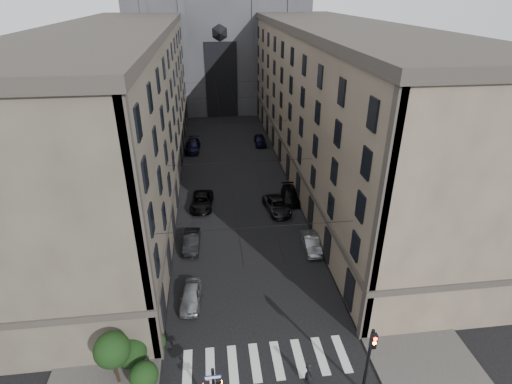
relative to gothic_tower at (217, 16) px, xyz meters
name	(u,v)px	position (x,y,z in m)	size (l,w,h in m)	color
sidewalk_left	(154,177)	(-10.50, -38.96, -17.72)	(7.00, 80.00, 0.15)	#383533
sidewalk_right	(308,170)	(10.50, -38.96, -17.72)	(7.00, 80.00, 0.15)	#383533
zebra_crossing	(266,361)	(0.00, -69.96, -17.79)	(11.00, 3.20, 0.01)	beige
building_left	(121,110)	(-13.44, -38.96, -8.45)	(13.60, 60.60, 18.85)	#454035
building_right	(335,103)	(13.44, -38.96, -8.45)	(13.60, 60.60, 18.85)	brown
gothic_tower	(217,16)	(0.00, 0.00, 0.00)	(35.00, 23.00, 58.00)	#2D2D33
traffic_light_right	(370,355)	(5.60, -73.04, -14.51)	(0.34, 0.50, 5.20)	black
shrub_cluster	(129,355)	(-8.72, -69.95, -16.00)	(3.90, 4.40, 3.90)	black
tram_wires	(232,123)	(0.00, -39.33, -10.55)	(14.00, 60.00, 0.43)	black
car_left_near	(191,296)	(-5.09, -63.63, -17.13)	(1.59, 3.95, 1.34)	gray
car_left_midnear	(192,242)	(-5.19, -55.91, -17.10)	(1.47, 4.23, 1.39)	black
car_left_midfar	(202,201)	(-4.20, -47.80, -17.08)	(2.37, 5.15, 1.43)	black
car_left_far	(192,146)	(-5.59, -29.33, -17.01)	(2.21, 5.43, 1.58)	black
car_right_near	(311,243)	(6.18, -57.59, -17.14)	(1.39, 3.99, 1.32)	gray
car_right_midnear	(277,206)	(4.20, -49.81, -17.09)	(2.34, 5.07, 1.41)	black
car_right_midfar	(290,195)	(6.20, -47.45, -17.11)	(1.92, 4.72, 1.37)	black
car_right_far	(260,140)	(5.19, -27.95, -17.05)	(1.77, 4.41, 1.50)	black
pedestrian	(309,374)	(2.38, -71.96, -16.91)	(0.65, 0.43, 1.78)	black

